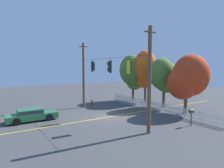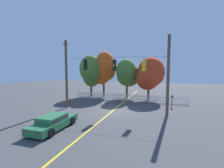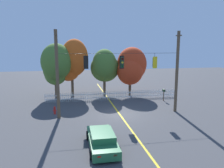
% 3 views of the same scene
% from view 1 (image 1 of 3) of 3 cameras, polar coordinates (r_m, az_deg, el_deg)
% --- Properties ---
extents(ground, '(80.00, 80.00, 0.00)m').
position_cam_1_polar(ground, '(19.86, -1.10, -9.71)').
color(ground, '#424244').
extents(lane_centerline_stripe, '(0.16, 36.00, 0.01)m').
position_cam_1_polar(lane_centerline_stripe, '(19.86, -1.10, -9.70)').
color(lane_centerline_stripe, gold).
rests_on(lane_centerline_stripe, ground).
extents(signal_support_span, '(11.85, 1.10, 8.04)m').
position_cam_1_polar(signal_support_span, '(19.25, -1.12, 2.14)').
color(signal_support_span, brown).
rests_on(signal_support_span, ground).
extents(traffic_signal_northbound_primary, '(0.43, 0.38, 1.38)m').
position_cam_1_polar(traffic_signal_northbound_primary, '(22.00, -5.60, 5.20)').
color(traffic_signal_northbound_primary, black).
extents(traffic_signal_eastbound_side, '(0.43, 0.38, 1.45)m').
position_cam_1_polar(traffic_signal_eastbound_side, '(19.08, -0.80, 5.12)').
color(traffic_signal_eastbound_side, black).
extents(traffic_signal_westbound_side, '(0.43, 0.38, 1.45)m').
position_cam_1_polar(traffic_signal_westbound_side, '(16.45, 5.18, 5.00)').
color(traffic_signal_westbound_side, black).
extents(white_picket_fence, '(16.28, 0.06, 1.08)m').
position_cam_1_polar(white_picket_fence, '(23.13, 12.49, -6.37)').
color(white_picket_fence, white).
rests_on(white_picket_fence, ground).
extents(autumn_maple_near_fence, '(3.81, 3.75, 6.91)m').
position_cam_1_polar(autumn_maple_near_fence, '(29.26, 6.06, 3.03)').
color(autumn_maple_near_fence, brown).
rests_on(autumn_maple_near_fence, ground).
extents(autumn_maple_mid, '(4.25, 3.98, 7.46)m').
position_cam_1_polar(autumn_maple_mid, '(28.35, 9.90, 3.65)').
color(autumn_maple_mid, brown).
rests_on(autumn_maple_mid, ground).
extents(autumn_oak_far_east, '(3.81, 4.07, 6.19)m').
position_cam_1_polar(autumn_oak_far_east, '(24.89, 15.39, 2.20)').
color(autumn_oak_far_east, brown).
rests_on(autumn_oak_far_east, ground).
extents(autumn_maple_far_west, '(4.13, 4.06, 6.42)m').
position_cam_1_polar(autumn_maple_far_west, '(22.42, 21.38, 1.60)').
color(autumn_maple_far_west, brown).
rests_on(autumn_maple_far_west, ground).
extents(parked_car, '(1.88, 4.54, 1.15)m').
position_cam_1_polar(parked_car, '(19.80, -22.69, -8.33)').
color(parked_car, '#286B3D').
rests_on(parked_car, ground).
extents(fire_hydrant, '(0.38, 0.22, 0.78)m').
position_cam_1_polar(fire_hydrant, '(25.73, -6.00, -5.51)').
color(fire_hydrant, red).
rests_on(fire_hydrant, ground).
extents(roadside_mailbox, '(0.25, 0.44, 1.44)m').
position_cam_1_polar(roadside_mailbox, '(18.01, 22.35, -7.74)').
color(roadside_mailbox, brown).
rests_on(roadside_mailbox, ground).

